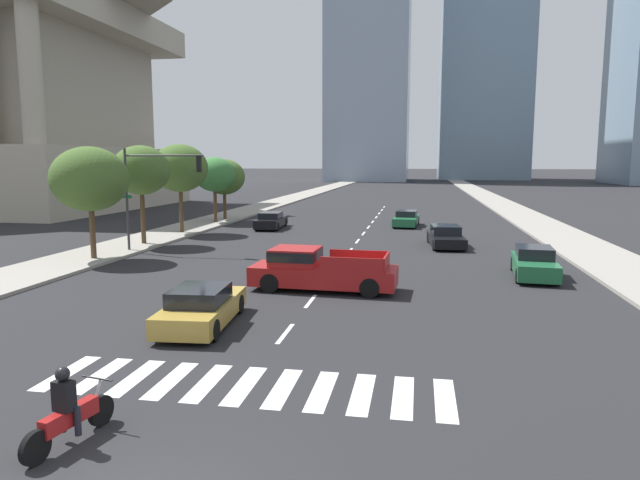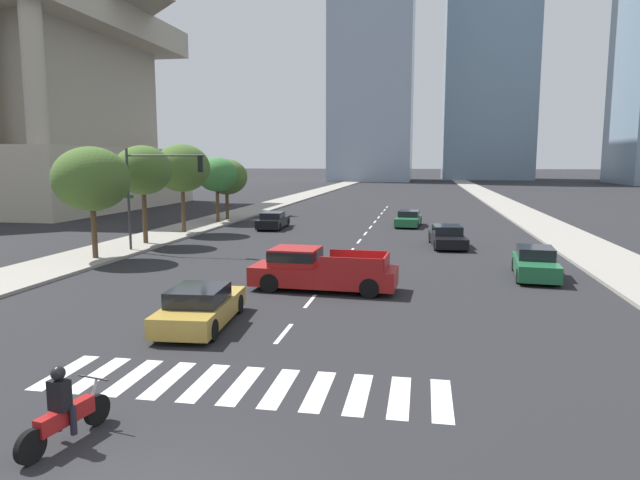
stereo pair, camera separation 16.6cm
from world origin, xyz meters
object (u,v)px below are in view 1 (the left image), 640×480
at_px(sedan_green_2, 534,263).
at_px(sedan_gold_3, 201,308).
at_px(pickup_truck, 317,270).
at_px(sedan_black_1, 446,237).
at_px(street_tree_second, 141,170).
at_px(street_tree_fourth, 215,175).
at_px(sedan_green_0, 406,219).
at_px(street_tree_fifth, 224,177).
at_px(motorcycle_lead, 69,414).
at_px(street_tree_nearest, 90,179).
at_px(sedan_black_4, 271,221).
at_px(traffic_signal_far, 155,180).
at_px(street_tree_third, 180,168).

relative_size(sedan_green_2, sedan_gold_3, 0.98).
distance_m(pickup_truck, sedan_black_1, 14.01).
distance_m(street_tree_second, street_tree_fourth, 12.42).
height_order(sedan_green_0, sedan_gold_3, sedan_gold_3).
bearing_deg(street_tree_fifth, street_tree_fourth, -90.00).
distance_m(pickup_truck, street_tree_second, 16.47).
relative_size(motorcycle_lead, street_tree_second, 0.36).
relative_size(street_tree_nearest, street_tree_fifth, 1.11).
relative_size(pickup_truck, sedan_green_0, 1.25).
height_order(sedan_black_4, traffic_signal_far, traffic_signal_far).
bearing_deg(street_tree_fourth, sedan_green_2, -40.22).
relative_size(street_tree_third, street_tree_fifth, 1.19).
xyz_separation_m(sedan_green_2, street_tree_fourth, (-21.61, 18.28, 3.42)).
relative_size(sedan_gold_3, street_tree_third, 0.74).
bearing_deg(street_tree_second, sedan_gold_3, -57.44).
relative_size(sedan_black_1, street_tree_second, 0.83).
bearing_deg(sedan_black_4, motorcycle_lead, -174.33).
bearing_deg(pickup_truck, sedan_black_4, -67.59).
xyz_separation_m(sedan_black_1, street_tree_fourth, (-18.16, 9.55, 3.46)).
xyz_separation_m(sedan_black_4, street_tree_fifth, (-5.38, 4.72, 3.19)).
relative_size(pickup_truck, sedan_black_1, 1.19).
bearing_deg(sedan_black_1, traffic_signal_far, -75.97).
xyz_separation_m(sedan_black_1, sedan_gold_3, (-8.25, -18.37, 0.01)).
xyz_separation_m(motorcycle_lead, street_tree_fourth, (-10.36, 35.40, 3.46)).
bearing_deg(street_tree_second, street_tree_third, 90.00).
height_order(sedan_green_0, street_tree_nearest, street_tree_nearest).
distance_m(sedan_black_1, street_tree_second, 18.81).
xyz_separation_m(sedan_green_2, traffic_signal_far, (-19.48, 3.33, 3.44)).
relative_size(sedan_green_2, street_tree_fourth, 0.84).
height_order(sedan_green_2, street_tree_fourth, street_tree_fourth).
distance_m(sedan_green_0, street_tree_fourth, 15.97).
xyz_separation_m(motorcycle_lead, sedan_black_4, (-4.99, 32.97, 0.01)).
bearing_deg(sedan_black_4, sedan_black_1, -122.06).
distance_m(sedan_green_2, street_tree_nearest, 21.91).
height_order(street_tree_third, street_tree_fifth, street_tree_third).
distance_m(pickup_truck, sedan_green_2, 9.96).
height_order(traffic_signal_far, street_tree_fourth, traffic_signal_far).
height_order(street_tree_fourth, street_tree_fifth, street_tree_fourth).
xyz_separation_m(street_tree_third, street_tree_fourth, (-0.00, 6.78, -0.59)).
distance_m(sedan_black_4, street_tree_nearest, 16.71).
height_order(pickup_truck, street_tree_fourth, street_tree_fourth).
bearing_deg(street_tree_second, motorcycle_lead, -65.74).
height_order(sedan_green_2, traffic_signal_far, traffic_signal_far).
bearing_deg(sedan_gold_3, sedan_green_0, -15.38).
bearing_deg(pickup_truck, street_tree_third, -48.57).
bearing_deg(street_tree_third, sedan_gold_3, -64.89).
height_order(sedan_black_4, street_tree_nearest, street_tree_nearest).
distance_m(pickup_truck, sedan_black_4, 21.22).
distance_m(sedan_green_0, street_tree_second, 20.88).
xyz_separation_m(motorcycle_lead, sedan_green_0, (5.20, 36.33, -0.01)).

